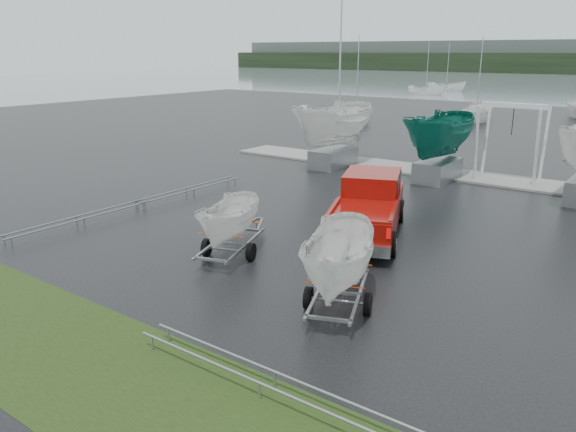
{
  "coord_description": "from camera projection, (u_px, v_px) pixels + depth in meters",
  "views": [
    {
      "loc": [
        10.22,
        -17.28,
        6.7
      ],
      "look_at": [
        -0.78,
        -2.27,
        1.2
      ],
      "focal_mm": 35.0,
      "sensor_mm": 36.0,
      "label": 1
    }
  ],
  "objects": [
    {
      "name": "mast_rack_0",
      "position": [
        190.0,
        189.0,
        26.83
      ],
      "size": [
        0.56,
        6.5,
        0.06
      ],
      "rotation": [
        0.0,
        0.0,
        1.57
      ],
      "color": "gray",
      "rests_on": "ground"
    },
    {
      "name": "moored_boat_6",
      "position": [
        446.0,
        91.0,
        97.01
      ],
      "size": [
        2.9,
        2.85,
        11.31
      ],
      "rotation": [
        0.0,
        0.0,
        1.72
      ],
      "color": "silver",
      "rests_on": "ground"
    },
    {
      "name": "moored_boat_7",
      "position": [
        475.0,
        121.0,
        55.6
      ],
      "size": [
        2.88,
        2.94,
        11.45
      ],
      "rotation": [
        0.0,
        0.0,
        3.26
      ],
      "color": "silver",
      "rests_on": "ground"
    },
    {
      "name": "mast_rack_2",
      "position": [
        267.0,
        377.0,
        11.34
      ],
      "size": [
        7.0,
        0.56,
        0.06
      ],
      "color": "gray",
      "rests_on": "ground"
    },
    {
      "name": "pickup_truck",
      "position": [
        369.0,
        203.0,
        21.22
      ],
      "size": [
        4.52,
        6.94,
        2.19
      ],
      "rotation": [
        0.0,
        0.0,
        0.38
      ],
      "color": "maroon",
      "rests_on": "ground"
    },
    {
      "name": "keelboat_1",
      "position": [
        443.0,
        104.0,
        28.99
      ],
      "size": [
        2.55,
        3.2,
        7.88
      ],
      "color": "gray",
      "rests_on": "ground"
    },
    {
      "name": "boat_hoist",
      "position": [
        512.0,
        132.0,
        29.0
      ],
      "size": [
        3.3,
        2.18,
        4.12
      ],
      "color": "silver",
      "rests_on": "ground"
    },
    {
      "name": "grass_verge",
      "position": [
        86.0,
        362.0,
        12.55
      ],
      "size": [
        40.0,
        40.0,
        0.0
      ],
      "primitive_type": "plane",
      "color": "black",
      "rests_on": "ground"
    },
    {
      "name": "moored_boat_4",
      "position": [
        426.0,
        95.0,
        88.75
      ],
      "size": [
        2.49,
        2.43,
        11.12
      ],
      "rotation": [
        0.0,
        0.0,
        1.54
      ],
      "color": "silver",
      "rests_on": "ground"
    },
    {
      "name": "trailer_hitched",
      "position": [
        341.0,
        209.0,
        14.41
      ],
      "size": [
        2.43,
        3.78,
        5.14
      ],
      "rotation": [
        0.0,
        0.0,
        0.38
      ],
      "color": "gray",
      "rests_on": "ground"
    },
    {
      "name": "keelboat_0",
      "position": [
        335.0,
        92.0,
        32.37
      ],
      "size": [
        2.76,
        3.2,
        10.94
      ],
      "color": "gray",
      "rests_on": "ground"
    },
    {
      "name": "dock",
      "position": [
        462.0,
        175.0,
        31.1
      ],
      "size": [
        30.0,
        3.0,
        0.12
      ],
      "primitive_type": "cube",
      "color": "gray",
      "rests_on": "ground"
    },
    {
      "name": "mast_rack_1",
      "position": [
        80.0,
        218.0,
        22.19
      ],
      "size": [
        0.56,
        6.5,
        0.06
      ],
      "rotation": [
        0.0,
        0.0,
        1.57
      ],
      "color": "gray",
      "rests_on": "ground"
    },
    {
      "name": "moored_boat_0",
      "position": [
        356.0,
        124.0,
        52.88
      ],
      "size": [
        2.5,
        2.54,
        10.8
      ],
      "rotation": [
        0.0,
        0.0,
        3.35
      ],
      "color": "silver",
      "rests_on": "ground"
    },
    {
      "name": "trailer_parked",
      "position": [
        229.0,
        188.0,
        18.36
      ],
      "size": [
        2.33,
        3.79,
        4.38
      ],
      "rotation": [
        0.0,
        0.0,
        0.35
      ],
      "color": "gray",
      "rests_on": "ground"
    },
    {
      "name": "ground_plane",
      "position": [
        340.0,
        236.0,
        21.05
      ],
      "size": [
        120.0,
        120.0,
        0.0
      ],
      "primitive_type": "plane",
      "color": "black",
      "rests_on": "ground"
    }
  ]
}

